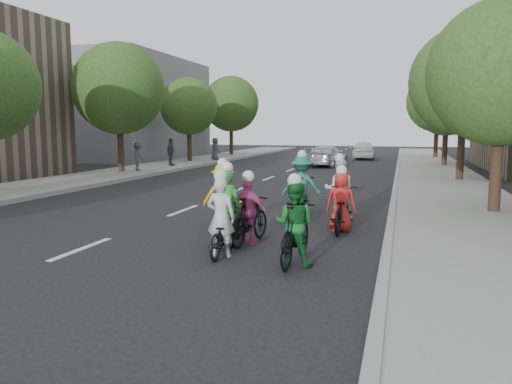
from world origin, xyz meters
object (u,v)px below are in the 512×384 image
at_px(cyclist_7, 302,191).
at_px(spectator_1, 171,152).
at_px(cyclist_5, 228,217).
at_px(follow_car_lead, 327,156).
at_px(cyclist_6, 339,196).
at_px(spectator_0, 138,156).
at_px(cyclist_2, 224,201).
at_px(follow_car_trail, 364,150).
at_px(spectator_2, 215,149).
at_px(cyclist_4, 341,207).
at_px(cyclist_0, 222,228).
at_px(cyclist_3, 249,216).
at_px(cyclist_1, 295,229).

distance_m(cyclist_7, spectator_1, 18.03).
xyz_separation_m(cyclist_5, follow_car_lead, (-1.17, 22.45, 0.04)).
bearing_deg(cyclist_6, spectator_0, -49.78).
bearing_deg(cyclist_2, follow_car_trail, -103.48).
relative_size(spectator_0, spectator_2, 0.97).
height_order(cyclist_6, follow_car_lead, cyclist_6).
relative_size(cyclist_4, spectator_2, 1.23).
distance_m(cyclist_6, follow_car_trail, 26.70).
distance_m(cyclist_2, follow_car_trail, 28.45).
bearing_deg(cyclist_5, spectator_0, -50.24).
bearing_deg(follow_car_lead, spectator_2, -2.76).
distance_m(cyclist_2, cyclist_6, 3.22).
distance_m(cyclist_0, spectator_2, 26.70).
xyz_separation_m(follow_car_trail, spectator_0, (-10.80, -16.06, 0.20)).
distance_m(cyclist_6, spectator_1, 18.83).
height_order(cyclist_4, cyclist_7, cyclist_7).
xyz_separation_m(follow_car_lead, spectator_2, (-8.36, 1.59, 0.30)).
relative_size(cyclist_5, spectator_0, 1.14).
xyz_separation_m(cyclist_3, spectator_0, (-10.65, 14.09, 0.33)).
distance_m(cyclist_3, spectator_2, 25.79).
bearing_deg(cyclist_1, cyclist_3, -42.36).
bearing_deg(cyclist_5, cyclist_6, -112.61).
xyz_separation_m(cyclist_7, spectator_0, (-11.07, 10.43, 0.20)).
distance_m(cyclist_3, spectator_1, 20.83).
xyz_separation_m(cyclist_4, spectator_1, (-12.30, 16.02, 0.42)).
bearing_deg(spectator_1, spectator_0, 175.92).
xyz_separation_m(cyclist_5, spectator_2, (-9.53, 24.03, 0.34)).
relative_size(follow_car_lead, follow_car_trail, 1.06).
relative_size(cyclist_0, cyclist_2, 0.94).
height_order(cyclist_1, spectator_2, spectator_2).
bearing_deg(cyclist_4, cyclist_1, 82.59).
bearing_deg(cyclist_2, spectator_0, -63.38).
bearing_deg(spectator_2, cyclist_1, -147.08).
height_order(cyclist_0, spectator_2, spectator_2).
relative_size(cyclist_0, cyclist_3, 0.95).
xyz_separation_m(cyclist_6, spectator_1, (-12.06, 14.46, 0.36)).
bearing_deg(follow_car_trail, cyclist_2, 83.21).
bearing_deg(cyclist_3, cyclist_4, -122.64).
xyz_separation_m(cyclist_7, follow_car_lead, (-1.99, 18.56, -0.07)).
xyz_separation_m(cyclist_0, spectator_2, (-9.70, 24.87, 0.41)).
distance_m(cyclist_7, follow_car_lead, 18.66).
relative_size(cyclist_4, cyclist_5, 1.11).
bearing_deg(spectator_1, cyclist_4, -145.56).
bearing_deg(cyclist_0, cyclist_3, -104.81).
height_order(cyclist_1, cyclist_2, cyclist_2).
height_order(cyclist_2, follow_car_lead, cyclist_2).
height_order(cyclist_1, cyclist_6, cyclist_6).
relative_size(cyclist_6, follow_car_trail, 0.42).
bearing_deg(cyclist_0, cyclist_7, -100.71).
bearing_deg(cyclist_6, cyclist_4, 90.25).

